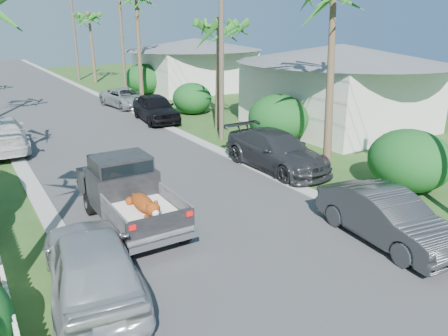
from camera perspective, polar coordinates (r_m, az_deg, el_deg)
ground at (r=10.76m, az=10.64°, el=-15.56°), size 120.00×120.00×0.00m
road at (r=32.61m, az=-20.21°, el=6.81°), size 8.00×100.00×0.02m
curb_right at (r=33.69m, az=-13.03°, el=7.85°), size 0.60×100.00×0.06m
pickup_truck at (r=13.93m, az=-12.74°, el=-2.86°), size 1.98×5.12×2.06m
parked_car_rn at (r=13.24m, az=20.42°, el=-6.05°), size 1.96×4.58×1.47m
parked_car_rm at (r=18.67m, az=6.83°, el=2.22°), size 2.33×5.47×1.57m
parked_car_rf at (r=28.08m, az=-8.93°, el=7.75°), size 2.50×5.15×1.70m
parked_car_rd at (r=33.33m, az=-12.73°, el=8.90°), size 2.90×5.15×1.36m
parked_car_ln at (r=10.48m, az=-16.91°, el=-11.86°), size 2.55×5.00×1.63m
parked_car_lf at (r=23.74m, az=-27.21°, el=3.90°), size 2.57×5.79×1.65m
palm_r_b at (r=24.99m, az=-0.79°, el=18.43°), size 4.40×4.40×7.20m
palm_r_d at (r=48.16m, az=-17.22°, el=18.62°), size 4.40×4.40×8.00m
shrub_r_a at (r=17.42m, az=23.04°, el=0.90°), size 2.80×3.08×2.30m
shrub_r_b at (r=22.87m, az=7.06°, el=6.43°), size 3.00×3.30×2.50m
shrub_r_c at (r=30.20m, az=-4.19°, el=9.05°), size 2.60×2.86×2.10m
shrub_r_d at (r=39.40m, az=-10.43°, el=11.37°), size 3.20×3.52×2.60m
house_right_near at (r=26.90m, az=14.64°, el=9.88°), size 8.00×9.00×4.80m
house_right_far at (r=41.38m, az=-3.89°, el=13.10°), size 9.00×8.00×4.60m
utility_pole_b at (r=22.80m, az=-0.34°, el=15.03°), size 1.60×0.26×9.00m
utility_pole_c at (r=36.44m, az=-13.17°, el=15.86°), size 1.60×0.26×9.00m
utility_pole_d at (r=50.86m, az=-18.91°, el=15.99°), size 1.60×0.26×9.00m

